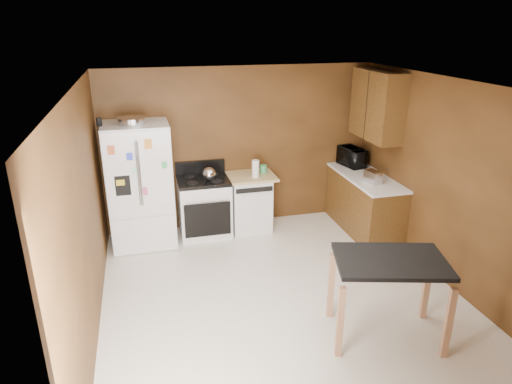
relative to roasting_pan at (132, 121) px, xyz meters
name	(u,v)px	position (x,y,z in m)	size (l,w,h in m)	color
floor	(281,295)	(1.58, -1.83, -1.85)	(4.50, 4.50, 0.00)	white
ceiling	(286,85)	(1.58, -1.83, 0.65)	(4.50, 4.50, 0.00)	white
wall_back	(240,148)	(1.58, 0.42, -0.60)	(4.20, 4.20, 0.00)	brown
wall_front	(385,319)	(1.58, -4.08, -0.60)	(4.20, 4.20, 0.00)	brown
wall_left	(85,218)	(-0.52, -1.83, -0.60)	(4.50, 4.50, 0.00)	brown
wall_right	(447,183)	(3.68, -1.83, -0.60)	(4.50, 4.50, 0.00)	brown
roasting_pan	(132,121)	(0.00, 0.00, 0.00)	(0.37, 0.37, 0.09)	silver
pen_cup	(99,122)	(-0.42, -0.01, 0.01)	(0.07, 0.07, 0.11)	black
kettle	(209,174)	(1.03, 0.01, -0.85)	(0.20, 0.20, 0.20)	silver
paper_towel	(256,169)	(1.74, 0.03, -0.83)	(0.11, 0.11, 0.26)	white
green_canister	(263,169)	(1.90, 0.20, -0.90)	(0.11, 0.11, 0.12)	#41AA62
toaster	(373,177)	(3.32, -0.68, -0.86)	(0.15, 0.25, 0.18)	silver
microwave	(352,158)	(3.39, 0.17, -0.81)	(0.49, 0.33, 0.27)	black
refrigerator	(141,185)	(0.03, 0.04, -0.95)	(0.90, 0.80, 1.80)	white
gas_range	(204,206)	(0.94, 0.10, -1.38)	(0.76, 0.68, 1.10)	white
dishwasher	(250,202)	(1.66, 0.12, -1.39)	(0.78, 0.63, 0.89)	white
right_cabinets	(368,174)	(3.42, -0.35, -0.94)	(0.63, 1.58, 2.45)	brown
island	(390,272)	(2.40, -2.81, -1.09)	(1.25, 0.99, 0.91)	black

